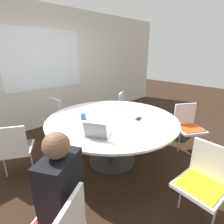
{
  "coord_description": "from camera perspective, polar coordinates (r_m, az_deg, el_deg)",
  "views": [
    {
      "loc": [
        -1.75,
        -1.8,
        1.73
      ],
      "look_at": [
        0.0,
        0.0,
        0.86
      ],
      "focal_mm": 28.0,
      "sensor_mm": 36.0,
      "label": 1
    }
  ],
  "objects": [
    {
      "name": "coffee_cup",
      "position": [
        2.67,
        -9.4,
        -1.42
      ],
      "size": [
        0.08,
        0.08,
        0.09
      ],
      "color": "#33669E",
      "rests_on": "conference_table"
    },
    {
      "name": "cell_phone",
      "position": [
        2.68,
        8.66,
        -2.21
      ],
      "size": [
        0.16,
        0.12,
        0.01
      ],
      "color": "black",
      "rests_on": "conference_table"
    },
    {
      "name": "chair_2",
      "position": [
        3.41,
        23.54,
        -3.64
      ],
      "size": [
        0.6,
        0.59,
        0.84
      ],
      "rotation": [
        0.0,
        0.0,
        8.87
      ],
      "color": "white",
      "rests_on": "ground_plane"
    },
    {
      "name": "person_0",
      "position": [
        1.56,
        -16.66,
        -23.09
      ],
      "size": [
        0.42,
        0.37,
        1.19
      ],
      "rotation": [
        0.0,
        0.0,
        6.81
      ],
      "color": "black",
      "rests_on": "ground_plane"
    },
    {
      "name": "wall_back",
      "position": [
        4.39,
        -21.13,
        13.05
      ],
      "size": [
        8.0,
        0.07,
        2.7
      ],
      "color": "silver",
      "rests_on": "ground_plane"
    },
    {
      "name": "chair_4",
      "position": [
        3.8,
        -16.16,
        -0.47
      ],
      "size": [
        0.43,
        0.45,
        0.84
      ],
      "rotation": [
        0.0,
        0.0,
        11.03
      ],
      "color": "white",
      "rests_on": "ground_plane"
    },
    {
      "name": "chair_1",
      "position": [
        2.13,
        27.85,
        -18.61
      ],
      "size": [
        0.46,
        0.47,
        0.84
      ],
      "rotation": [
        0.0,
        0.0,
        7.77
      ],
      "color": "white",
      "rests_on": "ground_plane"
    },
    {
      "name": "chair_5",
      "position": [
        2.77,
        -29.5,
        -9.92
      ],
      "size": [
        0.59,
        0.58,
        0.84
      ],
      "rotation": [
        0.0,
        0.0,
        12.05
      ],
      "color": "white",
      "rests_on": "ground_plane"
    },
    {
      "name": "chair_3",
      "position": [
        4.08,
        4.73,
        1.59
      ],
      "size": [
        0.59,
        0.58,
        0.84
      ],
      "rotation": [
        0.0,
        0.0,
        9.93
      ],
      "color": "white",
      "rests_on": "ground_plane"
    },
    {
      "name": "ground_plane",
      "position": [
        3.05,
        0.0,
        -15.39
      ],
      "size": [
        16.0,
        16.0,
        0.0
      ],
      "primitive_type": "plane",
      "color": "black"
    },
    {
      "name": "handbag",
      "position": [
        3.93,
        19.74,
        -5.82
      ],
      "size": [
        0.36,
        0.16,
        0.28
      ],
      "color": "#513319",
      "rests_on": "ground_plane"
    },
    {
      "name": "conference_table",
      "position": [
        2.73,
        0.0,
        -4.02
      ],
      "size": [
        1.99,
        1.99,
        0.76
      ],
      "color": "#333333",
      "rests_on": "ground_plane"
    },
    {
      "name": "laptop",
      "position": [
        2.1,
        -4.88,
        -6.89
      ],
      "size": [
        0.36,
        0.37,
        0.21
      ],
      "rotation": [
        0.0,
        0.0,
        2.09
      ],
      "color": "#99999E",
      "rests_on": "conference_table"
    }
  ]
}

